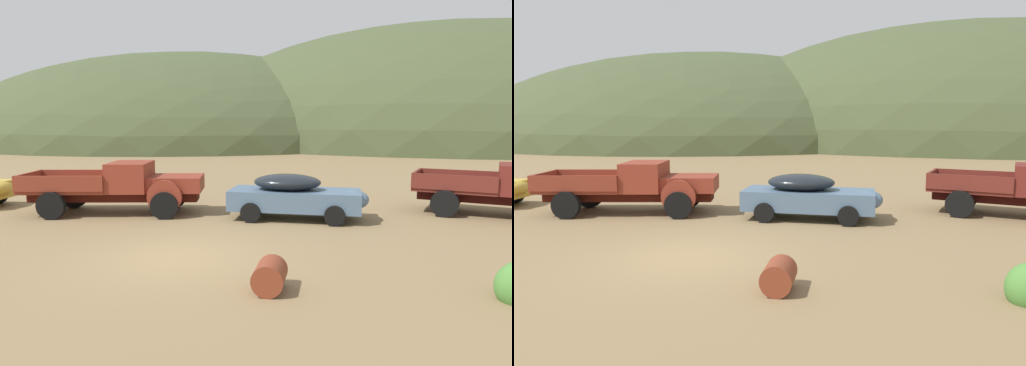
# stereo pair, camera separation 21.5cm
# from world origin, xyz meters

# --- Properties ---
(ground_plane) EXTENTS (300.00, 300.00, 0.00)m
(ground_plane) POSITION_xyz_m (0.00, 0.00, 0.00)
(ground_plane) COLOR olive
(hill_distant) EXTENTS (78.75, 86.74, 29.54)m
(hill_distant) POSITION_xyz_m (-18.46, 73.48, 0.00)
(hill_distant) COLOR #424C2D
(hill_distant) RESTS_ON ground
(hill_far_right) EXTENTS (85.96, 73.18, 35.99)m
(hill_far_right) POSITION_xyz_m (22.80, 68.04, 0.00)
(hill_far_right) COLOR #424C2D
(hill_far_right) RESTS_ON ground
(truck_rust_red) EXTENTS (6.61, 3.10, 1.89)m
(truck_rust_red) POSITION_xyz_m (-3.43, 5.14, 0.99)
(truck_rust_red) COLOR #42140D
(truck_rust_red) RESTS_ON ground
(car_chalk_blue) EXTENTS (4.82, 2.17, 1.57)m
(car_chalk_blue) POSITION_xyz_m (2.81, 4.97, 0.82)
(car_chalk_blue) COLOR slate
(car_chalk_blue) RESTS_ON ground
(oil_drum_tipped) EXTENTS (0.67, 0.89, 0.64)m
(oil_drum_tipped) POSITION_xyz_m (2.54, -1.96, 0.32)
(oil_drum_tipped) COLOR brown
(oil_drum_tipped) RESTS_ON ground
(bush_near_barrel) EXTENTS (0.76, 0.68, 0.57)m
(bush_near_barrel) POSITION_xyz_m (-2.16, 8.10, 0.14)
(bush_near_barrel) COLOR #5B8E42
(bush_near_barrel) RESTS_ON ground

